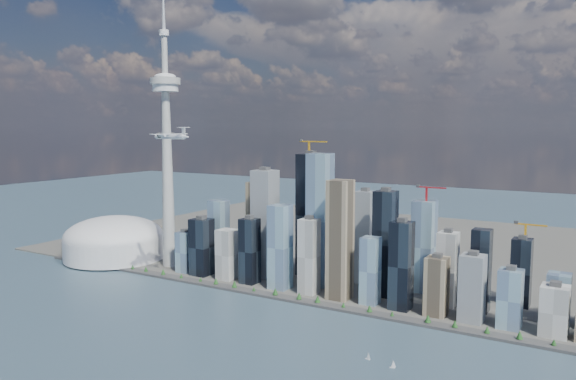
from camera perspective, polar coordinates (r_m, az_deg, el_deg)
The scene contains 10 objects.
ground at distance 710.08m, azimuth -10.94°, elevation -16.15°, with size 4000.00×4000.00×0.00m, color #35495C.
seawall at distance 899.41m, azimuth -0.13°, elevation -10.95°, with size 1100.00×22.00×4.00m, color #383838.
land at distance 1294.09m, azimuth 10.18°, elevation -5.63°, with size 1400.00×900.00×3.00m, color #4C4C47.
shoreline_trees at distance 897.39m, azimuth -0.13°, elevation -10.54°, with size 960.53×7.20×8.80m.
skyscraper_cluster at distance 927.90m, azimuth 5.82°, elevation -5.72°, with size 736.00×142.00×245.41m.
needle_tower at distance 1087.40m, azimuth -12.21°, elevation 4.48°, with size 56.00×56.00×550.50m.
dome_stadium at distance 1202.63m, azimuth -17.23°, elevation -4.91°, with size 200.00×200.00×86.00m.
airplane at distance 880.83m, azimuth -11.82°, elevation 5.39°, with size 76.33×67.60×18.60m.
sailboat_west at distance 691.57m, azimuth 8.14°, elevation -16.44°, with size 7.24×2.93×10.00m.
sailboat_east at distance 674.82m, azimuth 10.62°, elevation -17.10°, with size 7.05×3.71×9.86m.
Camera 1 is at (439.21, -486.63, 272.94)m, focal length 35.00 mm.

